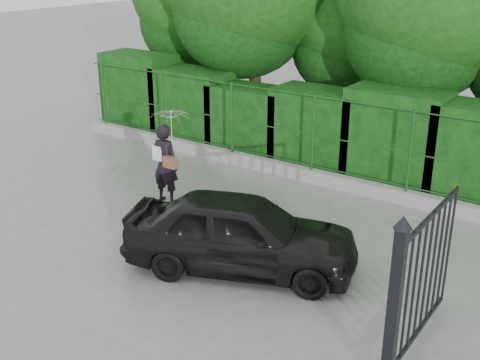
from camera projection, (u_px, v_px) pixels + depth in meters
The scene contains 7 objects.
ground at pixel (173, 250), 11.00m from camera, with size 80.00×80.00×0.00m, color gray.
kerb at pixel (296, 172), 14.38m from camera, with size 14.00×0.25×0.30m, color #9E9E99.
fence at pixel (306, 131), 13.88m from camera, with size 14.13×0.06×1.80m.
hedge at pixel (319, 127), 14.80m from camera, with size 14.20×1.20×2.26m.
gate at pixel (409, 288), 7.56m from camera, with size 0.22×2.33×2.36m.
woman at pixel (168, 144), 12.60m from camera, with size 0.92×0.88×2.07m.
car at pixel (241, 233), 10.16m from camera, with size 1.59×3.95×1.35m, color black.
Camera 1 is at (6.62, -7.31, 5.19)m, focal length 45.00 mm.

